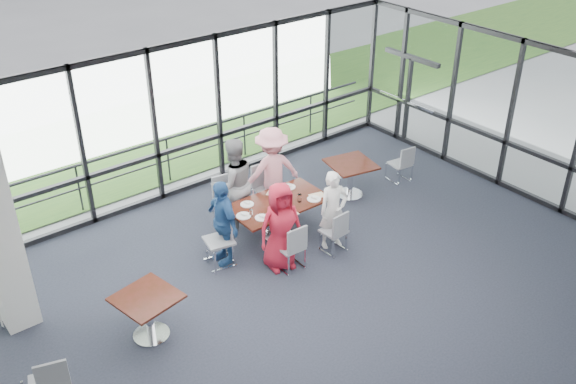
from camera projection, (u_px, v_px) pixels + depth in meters
floor at (319, 325)px, 10.01m from camera, size 12.00×10.00×0.02m
ceiling at (325, 139)px, 8.40m from camera, size 12.00×10.00×0.04m
curtain_wall_back at (155, 128)px, 12.59m from camera, size 12.00×0.10×3.20m
curtain_wall_right at (555, 131)px, 12.43m from camera, size 0.10×10.00×3.20m
exit_door at (408, 101)px, 15.25m from camera, size 0.12×1.60×2.10m
apron at (69, 123)px, 16.79m from camera, size 80.00×70.00×0.02m
grass_strip at (102, 148)px, 15.42m from camera, size 80.00×5.00×0.01m
guard_rail at (146, 166)px, 13.55m from camera, size 12.00×0.06×0.06m
main_table at (278, 208)px, 11.84m from camera, size 1.85×1.04×0.75m
side_table_left at (147, 303)px, 9.48m from camera, size 0.99×0.99×0.75m
side_table_right at (351, 168)px, 13.18m from camera, size 1.06×1.06×0.75m
diner_near_left at (281, 227)px, 10.93m from camera, size 0.89×0.68×1.64m
diner_near_right at (333, 210)px, 11.52m from camera, size 0.64×0.54×1.51m
diner_far_left at (234, 183)px, 12.06m from camera, size 0.95×0.67×1.81m
diner_far_right at (272, 171)px, 12.50m from camera, size 1.28×0.86×1.81m
diner_end at (223, 222)px, 11.09m from camera, size 0.59×0.98×1.60m
chair_main_nl at (290, 247)px, 11.09m from camera, size 0.45×0.45×0.87m
chair_main_nr at (334, 231)px, 11.54m from camera, size 0.43×0.43×0.83m
chair_main_fl at (231, 202)px, 12.31m from camera, size 0.52×0.52×0.96m
chair_main_fr at (268, 190)px, 12.70m from camera, size 0.51×0.51×0.96m
chair_main_end at (219, 241)px, 11.16m from camera, size 0.56×0.56×0.97m
chair_spare_la at (46, 384)px, 8.37m from camera, size 0.54×0.54×0.88m
chair_spare_lb at (7, 291)px, 9.98m from camera, size 0.57×0.57×0.95m
chair_spare_r at (400, 164)px, 13.84m from camera, size 0.45×0.45×0.81m
plate_nl at (262, 218)px, 11.29m from camera, size 0.25×0.25×0.01m
plate_nr at (314, 199)px, 11.85m from camera, size 0.26×0.26×0.01m
plate_fl at (247, 204)px, 11.69m from camera, size 0.25×0.25×0.01m
plate_fr at (289, 187)px, 12.25m from camera, size 0.25×0.25×0.01m
plate_end at (244, 216)px, 11.35m from camera, size 0.27×0.27×0.01m
tumbler_a at (275, 207)px, 11.47m from camera, size 0.07×0.07×0.15m
tumbler_b at (300, 198)px, 11.75m from camera, size 0.07×0.07×0.15m
tumbler_c at (272, 194)px, 11.91m from camera, size 0.07×0.07×0.13m
tumbler_d at (251, 213)px, 11.32m from camera, size 0.06×0.06×0.13m
menu_a at (289, 214)px, 11.41m from camera, size 0.32×0.23×0.00m
menu_b at (317, 195)px, 11.98m from camera, size 0.32×0.26×0.00m
menu_c at (273, 192)px, 12.09m from camera, size 0.37×0.34×0.00m
condiment_caddy at (276, 200)px, 11.79m from camera, size 0.10×0.07×0.04m
ketchup_bottle at (280, 197)px, 11.76m from camera, size 0.06×0.06×0.18m
green_bottle at (279, 194)px, 11.82m from camera, size 0.05×0.05×0.20m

